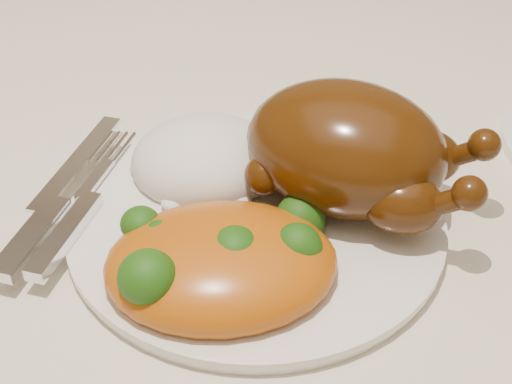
# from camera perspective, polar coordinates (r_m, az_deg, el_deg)

# --- Properties ---
(dining_table) EXTENTS (1.60, 0.90, 0.76)m
(dining_table) POSITION_cam_1_polar(r_m,az_deg,el_deg) (0.65, -2.84, -4.00)
(dining_table) COLOR brown
(dining_table) RESTS_ON floor
(tablecloth) EXTENTS (1.73, 1.03, 0.18)m
(tablecloth) POSITION_cam_1_polar(r_m,az_deg,el_deg) (0.60, -3.05, 1.16)
(tablecloth) COLOR beige
(tablecloth) RESTS_ON dining_table
(dinner_plate) EXTENTS (0.35, 0.35, 0.01)m
(dinner_plate) POSITION_cam_1_polar(r_m,az_deg,el_deg) (0.51, 0.00, -2.28)
(dinner_plate) COLOR white
(dinner_plate) RESTS_ON tablecloth
(roast_chicken) EXTENTS (0.19, 0.14, 0.09)m
(roast_chicken) POSITION_cam_1_polar(r_m,az_deg,el_deg) (0.49, 7.60, 3.35)
(roast_chicken) COLOR #422207
(roast_chicken) RESTS_ON dinner_plate
(rice_mound) EXTENTS (0.13, 0.12, 0.06)m
(rice_mound) POSITION_cam_1_polar(r_m,az_deg,el_deg) (0.54, -4.03, 2.48)
(rice_mound) COLOR white
(rice_mound) RESTS_ON dinner_plate
(mac_and_cheese) EXTENTS (0.17, 0.14, 0.06)m
(mac_and_cheese) POSITION_cam_1_polar(r_m,az_deg,el_deg) (0.45, -2.36, -5.54)
(mac_and_cheese) COLOR #BC520C
(mac_and_cheese) RESTS_ON dinner_plate
(cutlery) EXTENTS (0.05, 0.19, 0.01)m
(cutlery) POSITION_cam_1_polar(r_m,az_deg,el_deg) (0.52, -15.24, -1.40)
(cutlery) COLOR silver
(cutlery) RESTS_ON dinner_plate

